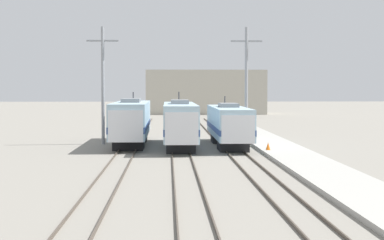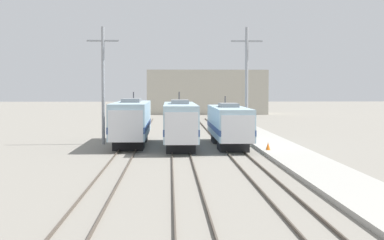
# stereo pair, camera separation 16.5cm
# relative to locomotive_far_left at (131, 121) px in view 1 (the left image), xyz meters

# --- Properties ---
(ground_plane) EXTENTS (400.00, 400.00, 0.00)m
(ground_plane) POSITION_rel_locomotive_far_left_xyz_m (4.50, -9.19, -2.25)
(ground_plane) COLOR gray
(rail_pair_far_left) EXTENTS (1.51, 120.00, 0.15)m
(rail_pair_far_left) POSITION_rel_locomotive_far_left_xyz_m (0.00, -9.19, -2.17)
(rail_pair_far_left) COLOR #4C4238
(rail_pair_far_left) RESTS_ON ground_plane
(rail_pair_center) EXTENTS (1.51, 120.00, 0.15)m
(rail_pair_center) POSITION_rel_locomotive_far_left_xyz_m (4.50, -9.19, -2.17)
(rail_pair_center) COLOR #4C4238
(rail_pair_center) RESTS_ON ground_plane
(rail_pair_far_right) EXTENTS (1.51, 120.00, 0.15)m
(rail_pair_far_right) POSITION_rel_locomotive_far_left_xyz_m (8.99, -9.19, -2.17)
(rail_pair_far_right) COLOR #4C4238
(rail_pair_far_right) RESTS_ON ground_plane
(locomotive_far_left) EXTENTS (3.13, 16.58, 4.96)m
(locomotive_far_left) POSITION_rel_locomotive_far_left_xyz_m (0.00, 0.00, 0.00)
(locomotive_far_left) COLOR #232326
(locomotive_far_left) RESTS_ON ground_plane
(locomotive_center) EXTENTS (2.87, 16.67, 5.00)m
(locomotive_center) POSITION_rel_locomotive_far_left_xyz_m (4.50, -2.56, -0.04)
(locomotive_center) COLOR #232326
(locomotive_center) RESTS_ON ground_plane
(locomotive_far_right) EXTENTS (2.94, 16.56, 4.57)m
(locomotive_far_right) POSITION_rel_locomotive_far_left_xyz_m (8.99, -1.70, -0.19)
(locomotive_far_right) COLOR #232326
(locomotive_far_right) RESTS_ON ground_plane
(catenary_tower_left) EXTENTS (3.02, 0.31, 11.17)m
(catenary_tower_left) POSITION_rel_locomotive_far_left_xyz_m (-2.74, 1.47, 3.63)
(catenary_tower_left) COLOR gray
(catenary_tower_left) RESTS_ON ground_plane
(catenary_tower_right) EXTENTS (3.02, 0.31, 11.17)m
(catenary_tower_right) POSITION_rel_locomotive_far_left_xyz_m (10.96, 1.47, 3.63)
(catenary_tower_right) COLOR gray
(catenary_tower_right) RESTS_ON ground_plane
(platform) EXTENTS (4.00, 120.00, 0.28)m
(platform) POSITION_rel_locomotive_far_left_xyz_m (13.13, -9.19, -2.11)
(platform) COLOR #A8A59E
(platform) RESTS_ON ground_plane
(traffic_cone) EXTENTS (0.38, 0.38, 0.62)m
(traffic_cone) POSITION_rel_locomotive_far_left_xyz_m (11.64, -7.72, -1.65)
(traffic_cone) COLOR orange
(traffic_cone) RESTS_ON platform
(depot_building) EXTENTS (24.27, 10.98, 8.99)m
(depot_building) POSITION_rel_locomotive_far_left_xyz_m (11.21, 73.02, 2.25)
(depot_building) COLOR #B2AD9E
(depot_building) RESTS_ON ground_plane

